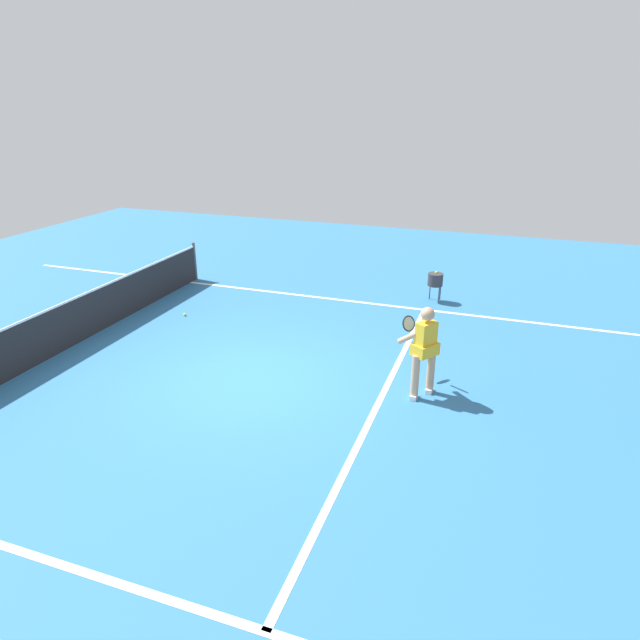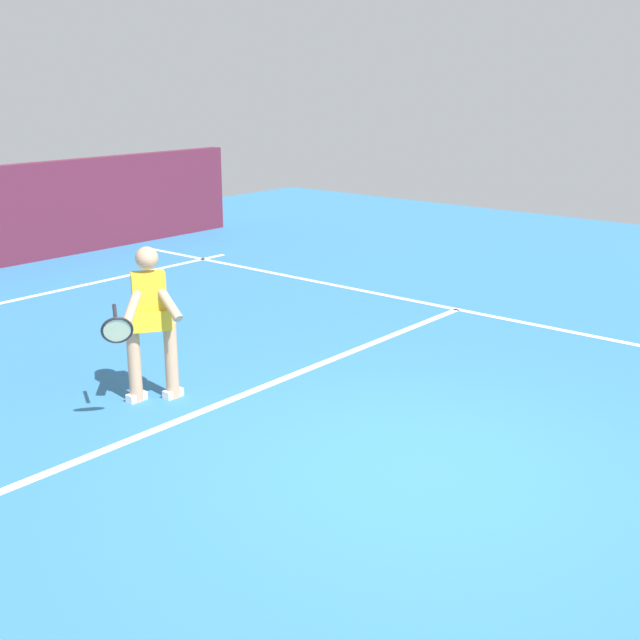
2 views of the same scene
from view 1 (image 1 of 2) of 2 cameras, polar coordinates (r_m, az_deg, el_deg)
name	(u,v)px [view 1 (image 1 of 2)]	position (r m, az deg, el deg)	size (l,w,h in m)	color
ground_plane	(252,379)	(9.72, -7.05, -6.10)	(25.88, 25.88, 0.00)	teal
service_line_marking	(380,401)	(9.03, 6.21, -8.34)	(8.82, 0.10, 0.01)	white
sideline_left_marking	(67,566)	(6.82, -24.84, -22.22)	(0.10, 17.91, 0.01)	white
sideline_right_marking	(331,299)	(13.46, 1.19, 2.22)	(0.10, 17.91, 0.01)	white
court_net	(66,325)	(11.73, -24.91, -0.49)	(9.50, 0.08, 1.02)	#4C4C51
tennis_player	(424,348)	(8.94, 10.76, -2.86)	(1.09, 0.76, 1.55)	tan
tennis_ball_near	(185,315)	(12.76, -13.87, 0.56)	(0.07, 0.07, 0.07)	#D1E533
ball_hopper	(435,280)	(13.43, 11.90, 4.12)	(0.36, 0.36, 0.74)	#333338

